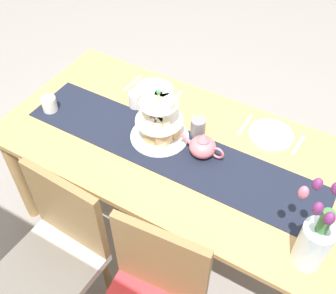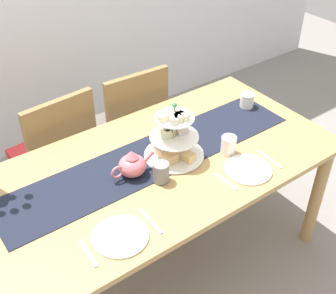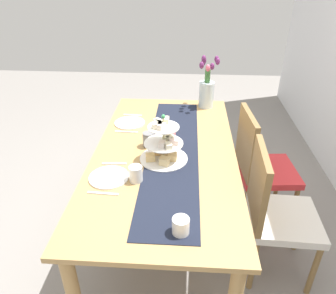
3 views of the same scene
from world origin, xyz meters
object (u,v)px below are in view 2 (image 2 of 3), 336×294
(knife_right, at_px, (269,159))
(mug_white_text, at_px, (229,145))
(dining_table, at_px, (159,178))
(cream_jug, at_px, (247,101))
(chair_left, at_px, (57,152))
(chair_right, at_px, (130,124))
(knife_left, at_px, (150,221))
(dinner_plate_left, at_px, (120,236))
(fork_left, at_px, (88,253))
(teapot, at_px, (132,165))
(fork_right, at_px, (225,182))
(mug_grey, at_px, (161,172))
(tiered_cake_stand, at_px, (174,140))
(dinner_plate_right, at_px, (248,169))

(knife_right, xyz_separation_m, mug_white_text, (-0.13, 0.16, 0.04))
(dining_table, xyz_separation_m, cream_jug, (0.71, 0.12, 0.14))
(chair_left, distance_m, chair_right, 0.51)
(knife_left, relative_size, knife_right, 1.00)
(mug_white_text, bearing_deg, chair_right, 95.48)
(dinner_plate_left, height_order, fork_left, dinner_plate_left)
(teapot, bearing_deg, chair_left, 99.24)
(dinner_plate_left, height_order, fork_right, dinner_plate_left)
(cream_jug, height_order, mug_grey, mug_grey)
(cream_jug, xyz_separation_m, knife_left, (-0.97, -0.42, -0.04))
(fork_left, relative_size, knife_right, 0.88)
(mug_white_text, bearing_deg, tiered_cake_stand, 149.55)
(chair_left, distance_m, mug_grey, 0.87)
(dining_table, bearing_deg, dinner_plate_right, -43.70)
(dining_table, xyz_separation_m, fork_left, (-0.54, -0.30, 0.10))
(tiered_cake_stand, height_order, dinner_plate_left, tiered_cake_stand)
(chair_left, xyz_separation_m, chair_right, (0.51, -0.00, 0.00))
(chair_left, xyz_separation_m, mug_white_text, (0.59, -0.83, 0.29))
(cream_jug, height_order, knife_left, cream_jug)
(dining_table, height_order, mug_white_text, mug_white_text)
(dinner_plate_left, height_order, mug_grey, mug_grey)
(cream_jug, relative_size, dinner_plate_left, 0.37)
(dinner_plate_right, height_order, fork_right, dinner_plate_right)
(teapot, distance_m, mug_white_text, 0.50)
(chair_left, distance_m, mug_white_text, 1.06)
(fork_left, distance_m, mug_white_text, 0.89)
(knife_left, bearing_deg, tiered_cake_stand, 40.94)
(dining_table, distance_m, chair_left, 0.75)
(tiered_cake_stand, relative_size, fork_left, 2.03)
(dining_table, relative_size, chair_left, 1.98)
(cream_jug, height_order, knife_right, cream_jug)
(chair_left, xyz_separation_m, dinner_plate_left, (-0.14, -0.99, 0.24))
(knife_left, bearing_deg, fork_right, 0.00)
(fork_right, bearing_deg, dinner_plate_left, 180.00)
(dining_table, height_order, knife_right, knife_right)
(dining_table, distance_m, fork_right, 0.36)
(fork_left, bearing_deg, tiered_cake_stand, 25.24)
(chair_left, bearing_deg, fork_left, -105.88)
(mug_grey, bearing_deg, dinner_plate_left, -150.93)
(chair_right, height_order, cream_jug, chair_right)
(chair_left, xyz_separation_m, fork_left, (-0.28, -0.99, 0.24))
(chair_right, bearing_deg, mug_white_text, -84.52)
(chair_left, distance_m, teapot, 0.76)
(knife_left, distance_m, fork_right, 0.42)
(chair_left, relative_size, tiered_cake_stand, 2.99)
(knife_left, xyz_separation_m, mug_grey, (0.19, 0.18, 0.05))
(dinner_plate_right, bearing_deg, knife_right, 0.00)
(chair_right, relative_size, cream_jug, 10.71)
(dining_table, relative_size, knife_right, 10.58)
(chair_left, height_order, dinner_plate_left, chair_left)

